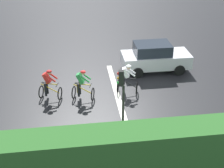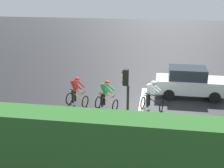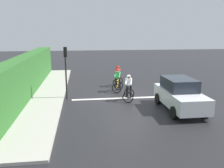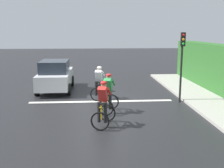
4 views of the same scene
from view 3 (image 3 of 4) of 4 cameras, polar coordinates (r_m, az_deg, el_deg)
name	(u,v)px [view 3 (image 3 of 4)]	position (r m, az deg, el deg)	size (l,w,h in m)	color
ground_plane	(126,98)	(15.66, 3.28, -3.40)	(80.00, 80.00, 0.00)	black
sidewalk_kerb	(45,92)	(17.50, -15.68, -1.94)	(2.80, 18.89, 0.12)	#ADA89E
stone_wall_low	(32,89)	(17.59, -18.63, -1.16)	(0.44, 18.89, 0.66)	tan
hedge_wall	(27,75)	(17.46, -19.83, 2.01)	(1.10, 18.89, 2.65)	#2D6628
road_marking_stop_line	(126,98)	(15.67, 3.27, -3.37)	(7.00, 0.30, 0.01)	silver
cyclist_lead	(118,76)	(18.90, 1.43, 1.88)	(0.96, 1.23, 1.66)	black
cyclist_second	(118,81)	(17.22, 1.38, 0.82)	(0.97, 1.23, 1.66)	black
cyclist_mid	(129,88)	(14.98, 4.02, -0.99)	(0.95, 1.22, 1.66)	black
car_white	(180,94)	(13.69, 15.97, -2.43)	(1.89, 4.10, 1.76)	silver
traffic_light_near_crossing	(66,65)	(15.36, -11.04, 4.56)	(0.22, 0.31, 3.34)	black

